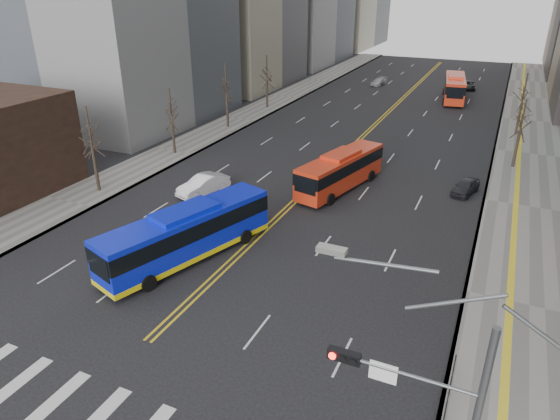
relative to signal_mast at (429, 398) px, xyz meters
name	(u,v)px	position (x,y,z in m)	size (l,w,h in m)	color
ground	(72,413)	(-13.77, -2.00, -4.86)	(220.00, 220.00, 0.00)	black
sidewalk_right	(530,154)	(3.73, 43.00, -4.78)	(7.00, 130.00, 0.15)	slate
sidewalk_left	(240,119)	(-30.27, 43.00, -4.78)	(5.00, 130.00, 0.15)	slate
crosswalk	(72,413)	(-13.77, -2.00, -4.85)	(26.70, 4.00, 0.01)	silver
centerline	(385,115)	(-13.77, 53.00, -4.85)	(0.55, 100.00, 0.01)	gold
signal_mast	(429,398)	(0.00, 0.00, 0.00)	(5.37, 0.37, 9.39)	slate
pedestrian_railing	(446,407)	(0.53, 4.00, -4.03)	(0.06, 6.06, 1.02)	black
street_trees	(270,106)	(-20.94, 32.55, 0.02)	(35.20, 47.20, 7.60)	black
blue_bus	(187,233)	(-16.50, 10.81, -3.00)	(6.27, 12.37, 3.54)	#0E1FD8
red_bus_near	(341,169)	(-11.24, 26.06, -3.00)	(4.83, 10.69, 3.32)	red
red_bus_far	(455,86)	(-6.74, 65.97, -2.81)	(4.23, 11.93, 3.69)	red
car_white	(203,185)	(-21.41, 20.36, -4.07)	(1.66, 4.76, 1.57)	white
car_dark_mid	(466,187)	(-1.27, 29.51, -4.24)	(1.46, 3.62, 1.23)	black
car_silver	(379,82)	(-19.63, 72.51, -4.27)	(1.65, 4.07, 1.18)	#A7A6AC
car_dark_far	(468,85)	(-5.51, 75.43, -4.21)	(2.13, 4.63, 1.29)	black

